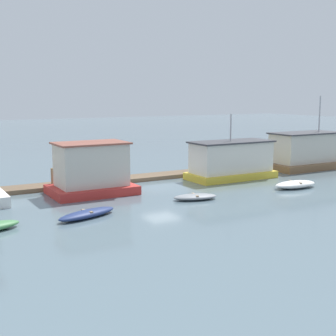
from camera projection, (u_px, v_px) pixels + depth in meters
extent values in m
plane|color=slate|center=(161.00, 185.00, 34.68)|extent=(200.00, 200.00, 0.00)
cube|color=brown|center=(145.00, 177.00, 36.97)|extent=(42.40, 1.98, 0.30)
cube|color=red|center=(92.00, 190.00, 31.50)|extent=(5.53, 3.87, 0.58)
cube|color=beige|center=(91.00, 165.00, 31.24)|extent=(4.43, 2.78, 2.79)
cube|color=brown|center=(91.00, 143.00, 31.02)|extent=(4.73, 3.08, 0.12)
cube|color=gold|center=(231.00, 175.00, 37.29)|extent=(7.04, 3.22, 0.54)
cube|color=silver|center=(231.00, 157.00, 37.07)|extent=(6.43, 2.61, 2.34)
cube|color=#38383D|center=(232.00, 142.00, 36.88)|extent=(6.73, 2.91, 0.12)
cylinder|color=#B2B2B7|center=(231.00, 128.00, 36.64)|extent=(0.12, 0.12, 2.13)
cube|color=brown|center=(304.00, 165.00, 42.50)|extent=(7.34, 3.93, 0.60)
cube|color=beige|center=(305.00, 148.00, 42.26)|extent=(6.25, 2.84, 2.55)
cube|color=#38383D|center=(306.00, 133.00, 42.05)|extent=(6.55, 3.14, 0.12)
cylinder|color=#B2B2B7|center=(320.00, 114.00, 42.60)|extent=(0.12, 0.12, 3.26)
ellipsoid|color=navy|center=(87.00, 214.00, 25.37)|extent=(3.83, 2.16, 0.43)
cube|color=#997F60|center=(87.00, 211.00, 25.34)|extent=(0.43, 0.88, 0.08)
ellipsoid|color=gray|center=(195.00, 197.00, 29.72)|extent=(3.04, 1.90, 0.37)
cube|color=#997F60|center=(195.00, 195.00, 29.70)|extent=(0.42, 1.02, 0.08)
ellipsoid|color=white|center=(295.00, 184.00, 33.45)|extent=(3.49, 1.62, 0.52)
cube|color=#997F60|center=(295.00, 182.00, 33.43)|extent=(0.22, 1.23, 0.08)
cylinder|color=#846B4C|center=(53.00, 180.00, 32.02)|extent=(0.24, 0.24, 1.65)
cylinder|color=brown|center=(95.00, 173.00, 33.51)|extent=(0.23, 0.23, 2.10)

